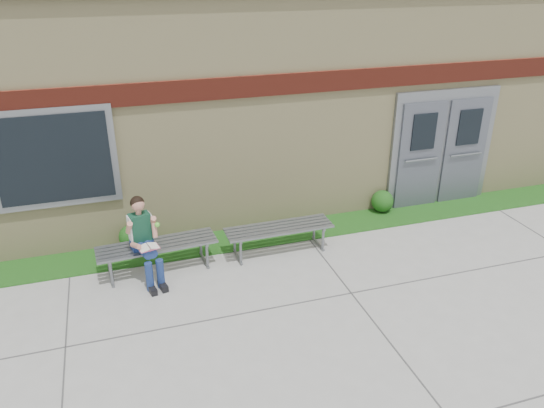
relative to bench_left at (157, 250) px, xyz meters
name	(u,v)px	position (x,y,z in m)	size (l,w,h in m)	color
ground	(300,326)	(1.64, -2.00, -0.37)	(80.00, 80.00, 0.00)	#9E9E99
grass_strip	(249,237)	(1.64, 0.60, -0.36)	(16.00, 0.80, 0.02)	#144A13
school_building	(206,80)	(1.64, 3.99, 1.73)	(16.20, 6.22, 4.20)	beige
bench_left	(157,250)	(0.00, 0.00, 0.00)	(1.87, 0.64, 0.48)	slate
bench_right	(279,232)	(2.00, 0.00, -0.01)	(1.80, 0.52, 0.47)	slate
girl	(144,238)	(-0.19, -0.20, 0.34)	(0.51, 0.81, 1.34)	navy
shrub_mid	(131,237)	(-0.36, 0.85, -0.15)	(0.41, 0.41, 0.41)	#144A13
shrub_east	(382,201)	(4.39, 0.85, -0.14)	(0.42, 0.42, 0.42)	#144A13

